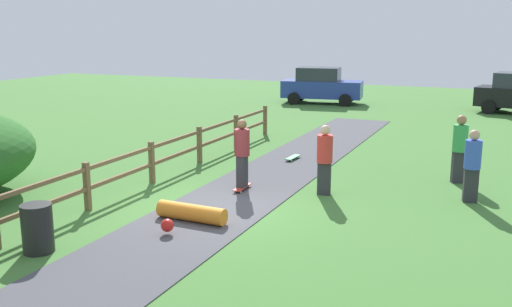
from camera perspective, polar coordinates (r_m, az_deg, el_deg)
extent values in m
plane|color=#427533|center=(13.28, -3.74, -5.36)|extent=(60.00, 60.00, 0.00)
cube|color=#47474C|center=(13.28, -3.74, -5.32)|extent=(2.40, 28.00, 0.02)
cube|color=brown|center=(13.49, -16.20, -3.12)|extent=(0.12, 0.12, 1.10)
cube|color=brown|center=(15.49, -10.16, -0.86)|extent=(0.12, 0.12, 1.10)
cube|color=brown|center=(17.63, -5.55, 0.87)|extent=(0.12, 0.12, 1.10)
cube|color=brown|center=(19.88, -1.96, 2.22)|extent=(0.12, 0.12, 1.10)
cube|color=brown|center=(22.19, 0.90, 3.28)|extent=(0.12, 0.12, 1.10)
cube|color=brown|center=(14.48, -12.96, -2.11)|extent=(0.08, 18.00, 0.09)
cube|color=brown|center=(14.38, -13.05, -0.37)|extent=(0.08, 18.00, 0.09)
cylinder|color=black|center=(11.35, -20.60, -6.87)|extent=(0.56, 0.56, 0.90)
cube|color=#B23326|center=(14.63, -1.36, -3.29)|extent=(0.24, 0.81, 0.02)
cylinder|color=silver|center=(14.92, -1.23, -3.15)|extent=(0.03, 0.06, 0.06)
cylinder|color=silver|center=(14.87, -0.69, -3.20)|extent=(0.03, 0.06, 0.06)
cylinder|color=silver|center=(14.42, -2.04, -3.70)|extent=(0.03, 0.06, 0.06)
cylinder|color=silver|center=(14.37, -1.49, -3.76)|extent=(0.03, 0.06, 0.06)
cube|color=#2D2D33|center=(14.53, -1.36, -1.74)|extent=(0.22, 0.33, 0.80)
cylinder|color=maroon|center=(14.37, -1.38, 1.09)|extent=(0.40, 0.40, 0.66)
sphere|color=brown|center=(14.29, -1.39, 2.86)|extent=(0.24, 0.24, 0.24)
cylinder|color=orange|center=(12.38, -6.32, -5.77)|extent=(1.57, 0.42, 0.36)
sphere|color=red|center=(11.67, -8.67, -6.97)|extent=(0.26, 0.26, 0.26)
cube|color=#338C4C|center=(17.99, 3.62, -0.36)|extent=(0.24, 0.81, 0.02)
cylinder|color=silver|center=(18.28, 3.75, -0.29)|extent=(0.03, 0.06, 0.06)
cylinder|color=silver|center=(18.22, 4.19, -0.34)|extent=(0.03, 0.06, 0.06)
cylinder|color=silver|center=(17.78, 3.05, -0.64)|extent=(0.03, 0.06, 0.06)
cylinder|color=silver|center=(17.72, 3.49, -0.69)|extent=(0.03, 0.06, 0.06)
cube|color=#2D2D33|center=(16.19, 19.16, -1.26)|extent=(0.37, 0.31, 0.84)
cylinder|color=green|center=(16.04, 19.36, 1.42)|extent=(0.50, 0.50, 0.70)
sphere|color=#9E704C|center=(15.96, 19.48, 3.11)|extent=(0.25, 0.25, 0.25)
cube|color=#2D2D33|center=(14.31, 6.68, -2.44)|extent=(0.35, 0.26, 0.81)
cylinder|color=red|center=(14.14, 6.75, 0.46)|extent=(0.45, 0.45, 0.67)
sphere|color=beige|center=(14.05, 6.80, 2.28)|extent=(0.24, 0.24, 0.24)
cube|color=#2D2D33|center=(14.51, 20.25, -2.93)|extent=(0.36, 0.26, 0.80)
cylinder|color=blue|center=(14.35, 20.46, -0.08)|extent=(0.45, 0.45, 0.67)
sphere|color=tan|center=(14.26, 20.60, 1.70)|extent=(0.24, 0.24, 0.24)
cylinder|color=black|center=(31.34, 22.52, 4.56)|extent=(0.67, 0.36, 0.64)
cylinder|color=black|center=(29.63, 21.80, 4.22)|extent=(0.67, 0.36, 0.64)
cube|color=#283D99|center=(31.54, 6.48, 6.28)|extent=(4.39, 2.26, 0.90)
cube|color=#2D333D|center=(31.50, 6.16, 7.74)|extent=(2.39, 1.85, 0.70)
cylinder|color=black|center=(32.28, 9.09, 5.54)|extent=(0.67, 0.33, 0.64)
cylinder|color=black|center=(30.54, 8.70, 5.17)|extent=(0.67, 0.33, 0.64)
cylinder|color=black|center=(32.69, 4.37, 5.74)|extent=(0.67, 0.33, 0.64)
cylinder|color=black|center=(30.98, 3.72, 5.39)|extent=(0.67, 0.33, 0.64)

